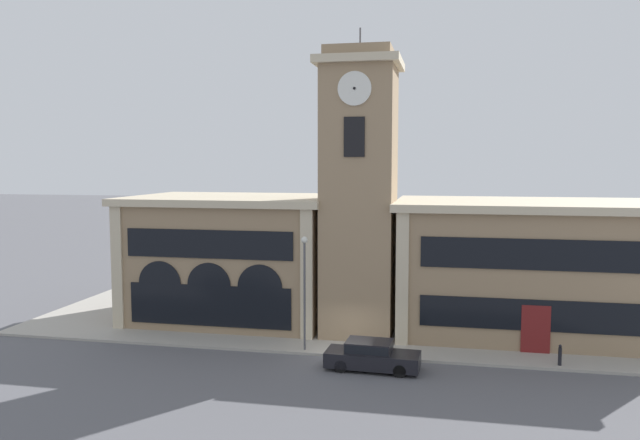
# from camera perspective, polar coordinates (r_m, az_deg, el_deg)

# --- Properties ---
(ground_plane) EXTENTS (300.00, 300.00, 0.00)m
(ground_plane) POSITION_cam_1_polar(r_m,az_deg,el_deg) (33.80, 2.40, -12.49)
(ground_plane) COLOR #56565B
(sidewalk_kerb) EXTENTS (42.66, 13.73, 0.15)m
(sidewalk_kerb) POSITION_cam_1_polar(r_m,az_deg,el_deg) (40.30, 4.00, -9.46)
(sidewalk_kerb) COLOR #A39E93
(sidewalk_kerb) RESTS_ON ground_plane
(clock_tower) EXTENTS (4.84, 4.84, 18.05)m
(clock_tower) POSITION_cam_1_polar(r_m,az_deg,el_deg) (36.81, 3.61, 2.39)
(clock_tower) COLOR #937A5B
(clock_tower) RESTS_ON ground_plane
(town_hall_left_wing) EXTENTS (13.26, 9.88, 8.13)m
(town_hall_left_wing) POSITION_cam_1_polar(r_m,az_deg,el_deg) (41.73, -7.80, -3.36)
(town_hall_left_wing) COLOR #937A5B
(town_hall_left_wing) RESTS_ON ground_plane
(town_hall_right_wing) EXTENTS (15.66, 9.88, 8.02)m
(town_hall_right_wing) POSITION_cam_1_polar(r_m,az_deg,el_deg) (39.67, 18.37, -4.10)
(town_hall_right_wing) COLOR #937A5B
(town_hall_right_wing) RESTS_ON ground_plane
(parked_car_near) EXTENTS (4.74, 1.98, 1.46)m
(parked_car_near) POSITION_cam_1_polar(r_m,az_deg,el_deg) (31.86, 4.72, -12.18)
(parked_car_near) COLOR black
(parked_car_near) RESTS_ON ground_plane
(street_lamp) EXTENTS (0.36, 0.36, 6.21)m
(street_lamp) POSITION_cam_1_polar(r_m,az_deg,el_deg) (33.72, -1.42, -5.20)
(street_lamp) COLOR #4C4C51
(street_lamp) RESTS_ON sidewalk_kerb
(bollard) EXTENTS (0.18, 0.18, 1.06)m
(bollard) POSITION_cam_1_polar(r_m,az_deg,el_deg) (34.20, 21.09, -11.46)
(bollard) COLOR black
(bollard) RESTS_ON sidewalk_kerb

